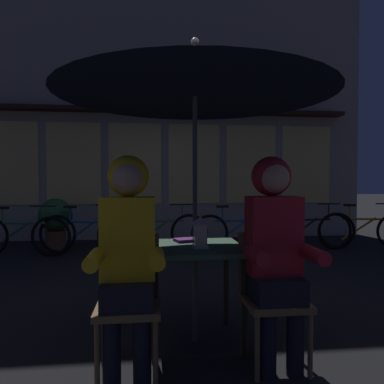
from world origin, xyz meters
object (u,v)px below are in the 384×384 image
(lantern, at_px, (200,232))
(bicycle_fourth, at_px, (238,232))
(chair_right, at_px, (271,290))
(bicycle_nearest, at_px, (20,235))
(patio_umbrella, at_px, (195,71))
(bicycle_third, at_px, (160,232))
(cafe_table, at_px, (195,259))
(book, at_px, (187,240))
(bicycle_furthest, at_px, (366,230))
(person_right_hooded, at_px, (275,239))
(potted_plant, at_px, (56,219))
(person_left_hooded, at_px, (128,242))
(chair_left, at_px, (129,295))
(bicycle_fifth, at_px, (308,231))
(bicycle_second, at_px, (86,233))

(lantern, bearing_deg, bicycle_fourth, 72.04)
(chair_right, bearing_deg, bicycle_nearest, 127.25)
(patio_umbrella, bearing_deg, bicycle_nearest, 125.12)
(bicycle_third, bearing_deg, cafe_table, -87.39)
(bicycle_fourth, distance_m, book, 3.53)
(bicycle_third, relative_size, book, 8.40)
(cafe_table, xyz_separation_m, bicycle_furthest, (3.55, 3.46, -0.29))
(person_right_hooded, height_order, book, person_right_hooded)
(bicycle_nearest, relative_size, potted_plant, 1.82)
(person_left_hooded, height_order, bicycle_fourth, person_left_hooded)
(chair_left, distance_m, person_left_hooded, 0.36)
(bicycle_furthest, relative_size, book, 8.22)
(book, bearing_deg, person_left_hooded, -140.87)
(bicycle_nearest, distance_m, bicycle_third, 2.30)
(cafe_table, distance_m, book, 0.23)
(person_right_hooded, xyz_separation_m, bicycle_fourth, (0.71, 3.91, -0.50))
(lantern, distance_m, bicycle_fifth, 4.36)
(chair_left, xyz_separation_m, book, (0.44, 0.57, 0.26))
(person_right_hooded, distance_m, bicycle_fifth, 4.41)
(cafe_table, xyz_separation_m, chair_left, (-0.48, -0.37, -0.15))
(person_left_hooded, relative_size, book, 7.00)
(bicycle_fourth, bearing_deg, bicycle_fifth, -0.19)
(lantern, height_order, potted_plant, lantern)
(person_right_hooded, bearing_deg, chair_right, 90.00)
(bicycle_second, bearing_deg, book, -67.93)
(patio_umbrella, height_order, bicycle_fourth, patio_umbrella)
(bicycle_fourth, xyz_separation_m, potted_plant, (-3.22, 0.59, 0.20))
(cafe_table, xyz_separation_m, lantern, (0.03, -0.10, 0.22))
(bicycle_second, bearing_deg, bicycle_fourth, -2.23)
(cafe_table, xyz_separation_m, bicycle_third, (-0.17, 3.64, -0.29))
(person_left_hooded, relative_size, bicycle_nearest, 0.84)
(patio_umbrella, distance_m, book, 1.32)
(lantern, distance_m, bicycle_second, 3.99)
(chair_right, xyz_separation_m, bicycle_furthest, (3.07, 3.83, -0.14))
(person_right_hooded, relative_size, bicycle_furthest, 0.85)
(lantern, bearing_deg, book, 101.98)
(chair_left, relative_size, bicycle_nearest, 0.52)
(lantern, height_order, bicycle_furthest, lantern)
(chair_left, height_order, bicycle_fourth, chair_left)
(chair_left, relative_size, bicycle_furthest, 0.53)
(person_left_hooded, relative_size, bicycle_third, 0.83)
(lantern, relative_size, bicycle_nearest, 0.14)
(bicycle_second, xyz_separation_m, book, (1.37, -3.38, 0.41))
(person_left_hooded, bearing_deg, bicycle_fifth, 53.02)
(chair_left, height_order, bicycle_furthest, chair_left)
(chair_right, relative_size, potted_plant, 0.95)
(book, bearing_deg, bicycle_nearest, 110.69)
(person_left_hooded, distance_m, person_right_hooded, 0.96)
(chair_left, xyz_separation_m, bicycle_second, (-0.93, 3.95, -0.14))
(bicycle_second, distance_m, book, 3.67)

